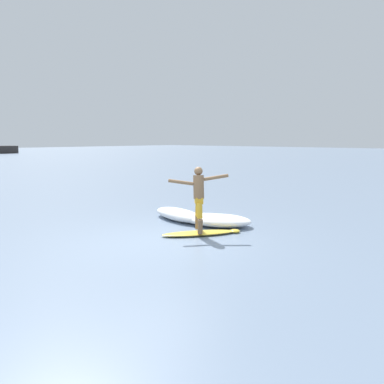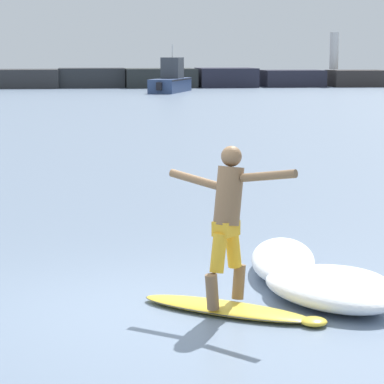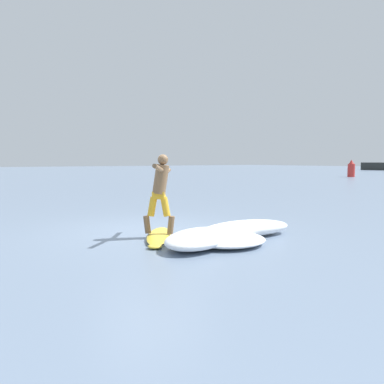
{
  "view_description": "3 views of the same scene",
  "coord_description": "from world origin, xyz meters",
  "views": [
    {
      "loc": [
        -6.47,
        -6.58,
        2.54
      ],
      "look_at": [
        1.41,
        0.51,
        1.02
      ],
      "focal_mm": 35.0,
      "sensor_mm": 36.0,
      "label": 1
    },
    {
      "loc": [
        -0.46,
        -9.67,
        2.8
      ],
      "look_at": [
        0.57,
        0.68,
        1.18
      ],
      "focal_mm": 85.0,
      "sensor_mm": 36.0,
      "label": 2
    },
    {
      "loc": [
        7.81,
        -4.26,
        1.68
      ],
      "look_at": [
        0.25,
        1.05,
        0.9
      ],
      "focal_mm": 35.0,
      "sensor_mm": 36.0,
      "label": 3
    }
  ],
  "objects": [
    {
      "name": "wave_foam_at_tail",
      "position": [
        2.03,
        -0.04,
        0.17
      ],
      "size": [
        1.79,
        2.13,
        0.34
      ],
      "color": "white",
      "rests_on": "ground"
    },
    {
      "name": "surfer",
      "position": [
        0.87,
        -0.21,
        1.1
      ],
      "size": [
        1.26,
        1.12,
        1.71
      ],
      "color": "brown",
      "rests_on": "surfboard"
    },
    {
      "name": "wave_foam_beside",
      "position": [
        1.81,
        1.43,
        0.18
      ],
      "size": [
        1.18,
        2.29,
        0.36
      ],
      "color": "white",
      "rests_on": "ground"
    },
    {
      "name": "surfboard",
      "position": [
        0.88,
        -0.27,
        0.05
      ],
      "size": [
        2.0,
        1.56,
        0.23
      ],
      "color": "yellow",
      "rests_on": "ground"
    },
    {
      "name": "ground_plane",
      "position": [
        0.0,
        0.0,
        0.0
      ],
      "size": [
        200.0,
        200.0,
        0.0
      ],
      "primitive_type": "plane",
      "color": "slate"
    },
    {
      "name": "wave_foam_at_nose",
      "position": [
        2.18,
        0.54,
        0.11
      ],
      "size": [
        1.79,
        1.89,
        0.21
      ],
      "color": "white",
      "rests_on": "ground"
    }
  ]
}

